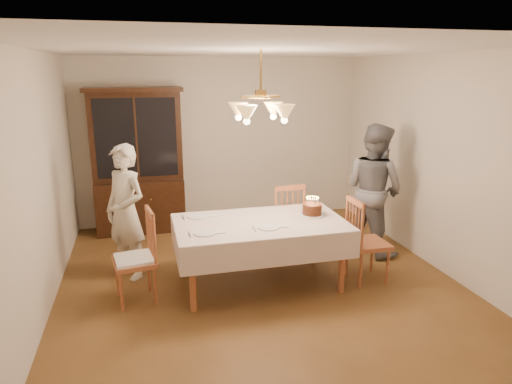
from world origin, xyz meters
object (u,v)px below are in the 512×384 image
object	(u,v)px
chair_far_side	(285,223)
birthday_cake	(312,210)
dining_table	(260,228)
china_hutch	(138,164)
elderly_woman	(126,212)

from	to	relation	value
chair_far_side	birthday_cake	world-z (taller)	chair_far_side
birthday_cake	chair_far_side	bearing A→B (deg)	99.48
dining_table	china_hutch	world-z (taller)	china_hutch
dining_table	chair_far_side	world-z (taller)	chair_far_side
dining_table	elderly_woman	world-z (taller)	elderly_woman
chair_far_side	elderly_woman	xyz separation A→B (m)	(-1.99, -0.15, 0.35)
china_hutch	elderly_woman	size ratio (longest dim) A/B	1.35
chair_far_side	elderly_woman	bearing A→B (deg)	-175.64
dining_table	chair_far_side	size ratio (longest dim) A/B	1.90
elderly_woman	dining_table	bearing A→B (deg)	25.89
china_hutch	birthday_cake	xyz separation A→B (m)	(1.94, -2.17, -0.22)
dining_table	chair_far_side	xyz separation A→B (m)	(0.53, 0.76, -0.24)
chair_far_side	birthday_cake	bearing A→B (deg)	-80.52
china_hutch	dining_table	bearing A→B (deg)	-60.08
elderly_woman	china_hutch	bearing A→B (deg)	132.82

